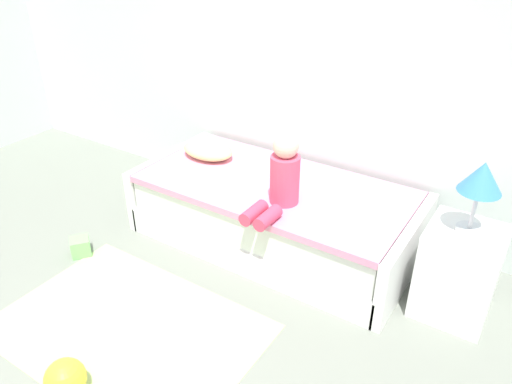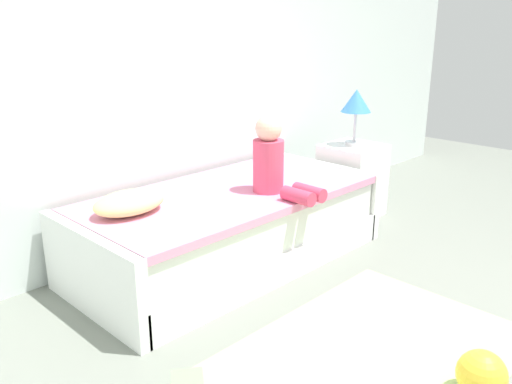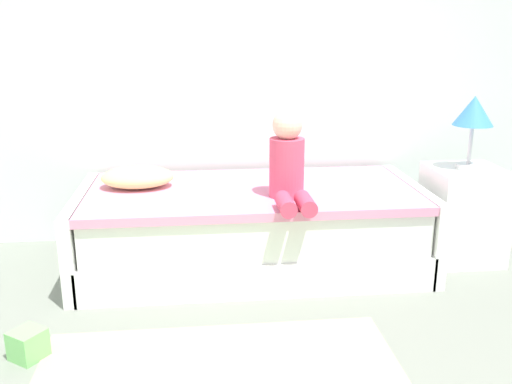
{
  "view_description": "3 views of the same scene",
  "coord_description": "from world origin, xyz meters",
  "px_view_note": "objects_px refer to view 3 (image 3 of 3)",
  "views": [
    {
      "loc": [
        1.47,
        -0.72,
        2.21
      ],
      "look_at": [
        -0.13,
        1.75,
        0.55
      ],
      "focal_mm": 34.42,
      "sensor_mm": 36.0,
      "label": 1
    },
    {
      "loc": [
        -2.4,
        -0.49,
        1.57
      ],
      "look_at": [
        -0.13,
        1.75,
        0.55
      ],
      "focal_mm": 37.71,
      "sensor_mm": 36.0,
      "label": 2
    },
    {
      "loc": [
        -0.46,
        -1.28,
        1.44
      ],
      "look_at": [
        -0.13,
        1.75,
        0.55
      ],
      "focal_mm": 39.46,
      "sensor_mm": 36.0,
      "label": 3
    }
  ],
  "objects_px": {
    "table_lamp": "(474,115)",
    "pillow": "(138,177)",
    "toy_block": "(28,344)",
    "nightstand": "(463,214)",
    "child_figure": "(288,164)",
    "bed": "(252,228)"
  },
  "relations": [
    {
      "from": "bed",
      "to": "table_lamp",
      "type": "height_order",
      "value": "table_lamp"
    },
    {
      "from": "bed",
      "to": "pillow",
      "type": "height_order",
      "value": "pillow"
    },
    {
      "from": "table_lamp",
      "to": "pillow",
      "type": "bearing_deg",
      "value": 176.03
    },
    {
      "from": "nightstand",
      "to": "toy_block",
      "type": "relative_size",
      "value": 4.4
    },
    {
      "from": "nightstand",
      "to": "pillow",
      "type": "height_order",
      "value": "pillow"
    },
    {
      "from": "pillow",
      "to": "toy_block",
      "type": "relative_size",
      "value": 3.23
    },
    {
      "from": "bed",
      "to": "toy_block",
      "type": "distance_m",
      "value": 1.47
    },
    {
      "from": "child_figure",
      "to": "pillow",
      "type": "xyz_separation_m",
      "value": [
        -0.88,
        0.33,
        -0.14
      ]
    },
    {
      "from": "bed",
      "to": "child_figure",
      "type": "xyz_separation_m",
      "value": [
        0.18,
        -0.23,
        0.46
      ]
    },
    {
      "from": "table_lamp",
      "to": "child_figure",
      "type": "xyz_separation_m",
      "value": [
        -1.17,
        -0.19,
        -0.23
      ]
    },
    {
      "from": "bed",
      "to": "pillow",
      "type": "bearing_deg",
      "value": 171.76
    },
    {
      "from": "bed",
      "to": "pillow",
      "type": "xyz_separation_m",
      "value": [
        -0.69,
        0.1,
        0.32
      ]
    },
    {
      "from": "child_figure",
      "to": "toy_block",
      "type": "xyz_separation_m",
      "value": [
        -1.3,
        -0.71,
        -0.64
      ]
    },
    {
      "from": "nightstand",
      "to": "toy_block",
      "type": "height_order",
      "value": "nightstand"
    },
    {
      "from": "pillow",
      "to": "bed",
      "type": "bearing_deg",
      "value": -8.24
    },
    {
      "from": "table_lamp",
      "to": "pillow",
      "type": "xyz_separation_m",
      "value": [
        -2.04,
        0.14,
        -0.37
      ]
    },
    {
      "from": "toy_block",
      "to": "pillow",
      "type": "bearing_deg",
      "value": 67.95
    },
    {
      "from": "bed",
      "to": "child_figure",
      "type": "bearing_deg",
      "value": -51.01
    },
    {
      "from": "table_lamp",
      "to": "toy_block",
      "type": "xyz_separation_m",
      "value": [
        -2.46,
        -0.9,
        -0.87
      ]
    },
    {
      "from": "nightstand",
      "to": "child_figure",
      "type": "relative_size",
      "value": 1.18
    },
    {
      "from": "table_lamp",
      "to": "nightstand",
      "type": "bearing_deg",
      "value": 0.0
    },
    {
      "from": "table_lamp",
      "to": "child_figure",
      "type": "distance_m",
      "value": 1.2
    }
  ]
}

